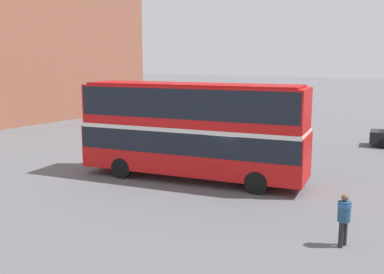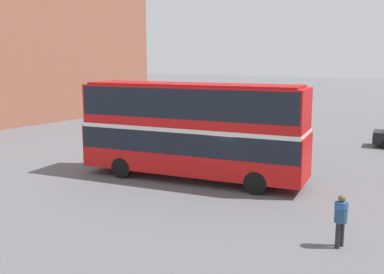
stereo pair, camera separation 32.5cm
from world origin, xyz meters
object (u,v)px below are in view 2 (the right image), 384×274
object	(u,v)px
double_decker_bus	(192,125)
parked_car_kerb_near	(200,128)
pedestrian_foreground	(341,215)
parked_car_kerb_far	(253,120)

from	to	relation	value
double_decker_bus	parked_car_kerb_near	distance (m)	11.62
pedestrian_foreground	parked_car_kerb_far	xyz separation A→B (m)	(-12.95, 19.62, -0.24)
pedestrian_foreground	parked_car_kerb_far	size ratio (longest dim) A/B	0.36
pedestrian_foreground	parked_car_kerb_far	bearing A→B (deg)	-46.48
pedestrian_foreground	double_decker_bus	bearing A→B (deg)	-15.50
pedestrian_foreground	parked_car_kerb_near	xyz separation A→B (m)	(-14.32, 13.77, -0.25)
parked_car_kerb_near	parked_car_kerb_far	world-z (taller)	parked_car_kerb_far
parked_car_kerb_far	pedestrian_foreground	bearing A→B (deg)	-50.47
double_decker_bus	parked_car_kerb_near	world-z (taller)	double_decker_bus
double_decker_bus	pedestrian_foreground	world-z (taller)	double_decker_bus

